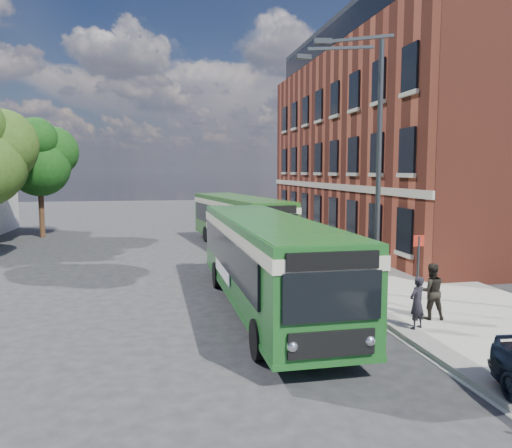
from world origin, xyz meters
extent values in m
plane|color=#262629|center=(0.00, 0.00, 0.00)|extent=(120.00, 120.00, 0.00)
cube|color=gray|center=(7.00, 8.00, 0.07)|extent=(6.00, 48.00, 0.15)
cube|color=beige|center=(3.95, 8.00, 0.01)|extent=(0.12, 48.00, 0.01)
cube|color=maroon|center=(14.00, 12.00, 6.00)|extent=(12.00, 26.00, 12.00)
cube|color=#B3AB97|center=(7.96, 12.00, 3.60)|extent=(0.12, 26.00, 0.35)
cube|color=black|center=(14.00, 12.00, 13.10)|extent=(10.80, 24.80, 2.20)
cube|color=black|center=(8.57, 12.00, 13.10)|extent=(0.08, 24.00, 1.40)
cylinder|color=#36383A|center=(5.20, -2.00, 0.15)|extent=(0.44, 0.44, 0.30)
cylinder|color=#36383A|center=(5.20, -2.00, 4.50)|extent=(0.18, 0.18, 9.00)
cube|color=#36383A|center=(3.96, -2.60, 8.80)|extent=(2.58, 0.46, 0.37)
cube|color=#36383A|center=(3.96, -1.40, 8.80)|extent=(2.58, 0.46, 0.37)
cube|color=#36383A|center=(2.73, -3.08, 8.55)|extent=(0.55, 0.22, 0.16)
cube|color=#36383A|center=(2.73, -0.92, 8.55)|extent=(0.55, 0.22, 0.16)
cylinder|color=#36383A|center=(5.60, -4.20, 1.25)|extent=(0.08, 0.08, 2.50)
cube|color=red|center=(5.60, -4.20, 2.35)|extent=(0.35, 0.04, 0.35)
cube|color=#1C571E|center=(1.00, -2.69, 1.77)|extent=(2.68, 12.30, 2.45)
cube|color=#1C571E|center=(1.00, -2.69, 0.50)|extent=(2.72, 12.34, 0.14)
cube|color=black|center=(-0.28, -2.41, 1.90)|extent=(0.23, 10.47, 1.10)
cube|color=black|center=(2.28, -2.38, 1.90)|extent=(0.23, 10.47, 1.10)
cube|color=beige|center=(1.00, -2.69, 2.60)|extent=(2.74, 12.36, 0.32)
cube|color=#1C571E|center=(1.00, -2.69, 2.96)|extent=(2.57, 12.20, 0.12)
cube|color=black|center=(1.09, -8.86, 1.95)|extent=(2.15, 0.11, 1.05)
cube|color=black|center=(1.09, -8.87, 2.70)|extent=(2.00, 0.11, 0.38)
cube|color=black|center=(1.09, -8.87, 0.95)|extent=(1.90, 0.11, 0.55)
sphere|color=silver|center=(0.24, -8.86, 0.95)|extent=(0.26, 0.26, 0.26)
sphere|color=silver|center=(1.94, -8.83, 0.95)|extent=(0.26, 0.26, 0.26)
cube|color=black|center=(0.91, 3.47, 2.00)|extent=(2.00, 0.11, 0.90)
cube|color=white|center=(-0.30, -1.71, 1.15)|extent=(0.09, 3.20, 0.45)
cylinder|color=black|center=(-0.11, -7.04, 0.50)|extent=(0.29, 1.00, 1.00)
cylinder|color=black|center=(2.23, -7.01, 0.50)|extent=(0.29, 1.00, 1.00)
cylinder|color=black|center=(-0.22, 0.62, 0.50)|extent=(0.29, 1.00, 1.00)
cylinder|color=black|center=(2.12, 0.66, 0.50)|extent=(0.29, 1.00, 1.00)
cube|color=#23551A|center=(2.21, 10.45, 1.77)|extent=(4.29, 12.03, 2.45)
cube|color=#23551A|center=(2.21, 10.45, 0.50)|extent=(4.34, 12.07, 0.14)
cube|color=black|center=(0.90, 10.55, 1.90)|extent=(1.63, 9.87, 1.10)
cube|color=black|center=(3.43, 10.94, 1.90)|extent=(1.63, 9.87, 1.10)
cube|color=beige|center=(2.21, 10.45, 2.60)|extent=(4.36, 12.10, 0.32)
cube|color=#23551A|center=(2.21, 10.45, 2.96)|extent=(4.18, 11.91, 0.12)
cube|color=black|center=(3.13, 4.60, 1.95)|extent=(2.14, 0.41, 1.05)
cube|color=black|center=(3.13, 4.59, 2.70)|extent=(1.99, 0.39, 0.38)
cube|color=black|center=(3.13, 4.59, 0.95)|extent=(1.89, 0.37, 0.55)
sphere|color=silver|center=(2.28, 4.48, 0.95)|extent=(0.26, 0.26, 0.26)
sphere|color=silver|center=(3.96, 4.74, 0.95)|extent=(0.26, 0.26, 0.26)
cube|color=black|center=(1.29, 16.30, 2.00)|extent=(1.99, 0.39, 0.90)
cube|color=white|center=(0.78, 11.24, 1.15)|extent=(0.54, 3.17, 0.45)
cylinder|color=black|center=(1.69, 6.23, 0.50)|extent=(0.43, 1.03, 1.00)
cylinder|color=black|center=(4.00, 6.59, 0.50)|extent=(0.43, 1.03, 1.00)
cylinder|color=black|center=(0.57, 13.32, 0.50)|extent=(0.43, 1.03, 1.00)
cylinder|color=black|center=(2.89, 13.68, 0.50)|extent=(0.43, 1.03, 1.00)
imported|color=black|center=(4.60, -6.00, 0.89)|extent=(0.64, 0.56, 1.48)
imported|color=black|center=(5.47, -5.22, 0.99)|extent=(0.92, 0.78, 1.68)
sphere|color=#304E17|center=(-9.91, 8.21, 5.84)|extent=(3.43, 3.43, 3.43)
sphere|color=#2C4D1A|center=(-11.27, 14.18, 5.76)|extent=(3.38, 3.38, 3.38)
cylinder|color=#3C2416|center=(-10.30, 17.74, 1.72)|extent=(0.36, 0.36, 3.44)
sphere|color=#133D10|center=(-10.30, 17.74, 4.85)|extent=(4.07, 4.07, 4.07)
sphere|color=#133D10|center=(-9.51, 18.37, 5.86)|extent=(3.44, 3.44, 3.44)
sphere|color=#133D10|center=(-11.00, 17.20, 5.47)|extent=(3.13, 3.13, 3.13)
sphere|color=#133D10|center=(-10.30, 16.96, 6.65)|extent=(2.81, 2.81, 2.81)
camera|label=1|loc=(-2.38, -18.43, 4.53)|focal=35.00mm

